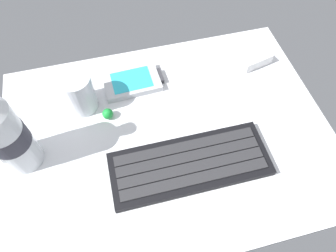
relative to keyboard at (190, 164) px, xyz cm
name	(u,v)px	position (x,y,z in cm)	size (l,w,h in cm)	color
ground_plane	(168,137)	(-2.16, 7.33, -1.79)	(64.00, 48.00, 2.80)	silver
keyboard	(190,164)	(0.00, 0.00, 0.00)	(29.06, 11.16, 1.70)	black
handheld_device	(133,82)	(-6.52, 21.74, -0.08)	(13.02, 8.08, 1.50)	#B7BABF
juice_cup	(79,94)	(-17.58, 18.64, 3.10)	(6.40, 6.40, 8.50)	silver
water_bottle	(5,134)	(-29.10, 8.96, 8.20)	(6.73, 6.73, 20.80)	silver
charger_block	(253,57)	(21.41, 21.93, 0.39)	(7.00, 5.60, 2.40)	white
trackball_mouse	(108,114)	(-12.90, 14.46, 0.29)	(2.20, 2.20, 2.20)	#198C33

